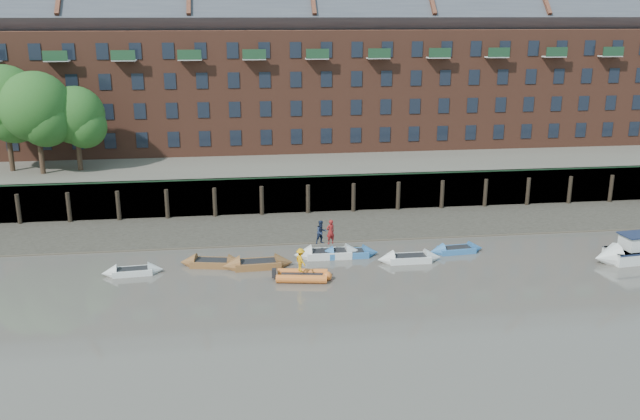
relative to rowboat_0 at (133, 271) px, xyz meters
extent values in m
plane|color=#59534C|center=(15.27, -9.24, -0.21)|extent=(220.00, 220.00, 0.00)
cube|color=#3D382F|center=(15.27, 8.76, -0.21)|extent=(110.00, 8.00, 0.50)
cube|color=#4C4336|center=(15.27, 5.36, -0.21)|extent=(110.00, 1.60, 0.10)
cube|color=#2D2A26|center=(15.27, 13.16, 1.39)|extent=(110.00, 0.80, 3.20)
cylinder|color=black|center=(-10.73, 12.51, 1.09)|extent=(0.36, 0.36, 2.60)
cylinder|color=black|center=(-6.73, 12.51, 1.09)|extent=(0.36, 0.36, 2.60)
cylinder|color=black|center=(-2.73, 12.51, 1.09)|extent=(0.36, 0.36, 2.60)
cylinder|color=black|center=(1.27, 12.51, 1.09)|extent=(0.36, 0.36, 2.60)
cylinder|color=black|center=(5.27, 12.51, 1.09)|extent=(0.36, 0.36, 2.60)
cylinder|color=black|center=(9.27, 12.51, 1.09)|extent=(0.36, 0.36, 2.60)
cylinder|color=black|center=(13.27, 12.51, 1.09)|extent=(0.36, 0.36, 2.60)
cylinder|color=black|center=(17.27, 12.51, 1.09)|extent=(0.36, 0.36, 2.60)
cylinder|color=black|center=(21.27, 12.51, 1.09)|extent=(0.36, 0.36, 2.60)
cylinder|color=black|center=(25.27, 12.51, 1.09)|extent=(0.36, 0.36, 2.60)
cylinder|color=black|center=(29.27, 12.51, 1.09)|extent=(0.36, 0.36, 2.60)
cylinder|color=black|center=(33.27, 12.51, 1.09)|extent=(0.36, 0.36, 2.60)
cylinder|color=black|center=(37.27, 12.51, 1.09)|extent=(0.36, 0.36, 2.60)
cylinder|color=black|center=(41.27, 12.51, 1.09)|extent=(0.36, 0.36, 2.60)
cube|color=#264C2D|center=(15.27, 12.86, 3.04)|extent=(110.00, 0.06, 0.10)
cube|color=#5E594D|center=(15.27, 26.76, 1.39)|extent=(110.00, 28.00, 3.20)
cube|color=brown|center=(15.27, 27.76, 8.99)|extent=(80.00, 10.00, 12.00)
cube|color=#42444C|center=(15.27, 27.76, 16.19)|extent=(80.60, 15.56, 15.56)
cube|color=black|center=(-13.73, 22.74, 4.79)|extent=(1.10, 0.12, 1.50)
cube|color=black|center=(-10.73, 22.74, 4.79)|extent=(1.10, 0.12, 1.50)
cube|color=black|center=(-7.73, 22.74, 4.79)|extent=(1.10, 0.12, 1.50)
cube|color=black|center=(-4.73, 22.74, 4.79)|extent=(1.10, 0.12, 1.50)
cube|color=black|center=(-1.73, 22.74, 4.79)|extent=(1.10, 0.12, 1.50)
cube|color=black|center=(1.27, 22.74, 4.79)|extent=(1.10, 0.12, 1.50)
cube|color=black|center=(4.27, 22.74, 4.79)|extent=(1.10, 0.12, 1.50)
cube|color=black|center=(7.27, 22.74, 4.79)|extent=(1.10, 0.12, 1.50)
cube|color=black|center=(10.27, 22.74, 4.79)|extent=(1.10, 0.12, 1.50)
cube|color=black|center=(13.27, 22.74, 4.79)|extent=(1.10, 0.12, 1.50)
cube|color=black|center=(16.27, 22.74, 4.79)|extent=(1.10, 0.12, 1.50)
cube|color=black|center=(19.27, 22.74, 4.79)|extent=(1.10, 0.12, 1.50)
cube|color=black|center=(22.27, 22.74, 4.79)|extent=(1.10, 0.12, 1.50)
cube|color=black|center=(25.27, 22.74, 4.79)|extent=(1.10, 0.12, 1.50)
cube|color=black|center=(28.27, 22.74, 4.79)|extent=(1.10, 0.12, 1.50)
cube|color=black|center=(31.27, 22.74, 4.79)|extent=(1.10, 0.12, 1.50)
cube|color=black|center=(34.27, 22.74, 4.79)|extent=(1.10, 0.12, 1.50)
cube|color=black|center=(37.27, 22.74, 4.79)|extent=(1.10, 0.12, 1.50)
cube|color=black|center=(40.27, 22.74, 4.79)|extent=(1.10, 0.12, 1.50)
cube|color=black|center=(43.27, 22.74, 4.79)|extent=(1.10, 0.12, 1.50)
cube|color=black|center=(46.27, 22.74, 4.79)|extent=(1.10, 0.12, 1.50)
cube|color=black|center=(49.27, 22.74, 4.79)|extent=(1.10, 0.12, 1.50)
cube|color=black|center=(-13.73, 22.74, 7.59)|extent=(1.10, 0.12, 1.50)
cube|color=black|center=(-10.73, 22.74, 7.59)|extent=(1.10, 0.12, 1.50)
cube|color=black|center=(-7.73, 22.74, 7.59)|extent=(1.10, 0.12, 1.50)
cube|color=black|center=(-4.73, 22.74, 7.59)|extent=(1.10, 0.12, 1.50)
cube|color=black|center=(-1.73, 22.74, 7.59)|extent=(1.10, 0.12, 1.50)
cube|color=black|center=(1.27, 22.74, 7.59)|extent=(1.10, 0.12, 1.50)
cube|color=black|center=(4.27, 22.74, 7.59)|extent=(1.10, 0.12, 1.50)
cube|color=black|center=(7.27, 22.74, 7.59)|extent=(1.10, 0.12, 1.50)
cube|color=black|center=(10.27, 22.74, 7.59)|extent=(1.10, 0.12, 1.50)
cube|color=black|center=(13.27, 22.74, 7.59)|extent=(1.10, 0.12, 1.50)
cube|color=black|center=(16.27, 22.74, 7.59)|extent=(1.10, 0.12, 1.50)
cube|color=black|center=(19.27, 22.74, 7.59)|extent=(1.10, 0.12, 1.50)
cube|color=black|center=(22.27, 22.74, 7.59)|extent=(1.10, 0.12, 1.50)
cube|color=black|center=(25.27, 22.74, 7.59)|extent=(1.10, 0.12, 1.50)
cube|color=black|center=(28.27, 22.74, 7.59)|extent=(1.10, 0.12, 1.50)
cube|color=black|center=(31.27, 22.74, 7.59)|extent=(1.10, 0.12, 1.50)
cube|color=black|center=(34.27, 22.74, 7.59)|extent=(1.10, 0.12, 1.50)
cube|color=black|center=(37.27, 22.74, 7.59)|extent=(1.10, 0.12, 1.50)
cube|color=black|center=(40.27, 22.74, 7.59)|extent=(1.10, 0.12, 1.50)
cube|color=black|center=(43.27, 22.74, 7.59)|extent=(1.10, 0.12, 1.50)
cube|color=black|center=(46.27, 22.74, 7.59)|extent=(1.10, 0.12, 1.50)
cube|color=black|center=(49.27, 22.74, 7.59)|extent=(1.10, 0.12, 1.50)
cube|color=black|center=(-13.73, 22.74, 10.39)|extent=(1.10, 0.12, 1.50)
cube|color=black|center=(-10.73, 22.74, 10.39)|extent=(1.10, 0.12, 1.50)
cube|color=black|center=(-7.73, 22.74, 10.39)|extent=(1.10, 0.12, 1.50)
cube|color=black|center=(-4.73, 22.74, 10.39)|extent=(1.10, 0.12, 1.50)
cube|color=black|center=(-1.73, 22.74, 10.39)|extent=(1.10, 0.12, 1.50)
cube|color=black|center=(1.27, 22.74, 10.39)|extent=(1.10, 0.12, 1.50)
cube|color=black|center=(4.27, 22.74, 10.39)|extent=(1.10, 0.12, 1.50)
cube|color=black|center=(7.27, 22.74, 10.39)|extent=(1.10, 0.12, 1.50)
cube|color=black|center=(10.27, 22.74, 10.39)|extent=(1.10, 0.12, 1.50)
cube|color=black|center=(13.27, 22.74, 10.39)|extent=(1.10, 0.12, 1.50)
cube|color=black|center=(16.27, 22.74, 10.39)|extent=(1.10, 0.12, 1.50)
cube|color=black|center=(19.27, 22.74, 10.39)|extent=(1.10, 0.12, 1.50)
cube|color=black|center=(22.27, 22.74, 10.39)|extent=(1.10, 0.12, 1.50)
cube|color=black|center=(25.27, 22.74, 10.39)|extent=(1.10, 0.12, 1.50)
cube|color=black|center=(28.27, 22.74, 10.39)|extent=(1.10, 0.12, 1.50)
cube|color=black|center=(31.27, 22.74, 10.39)|extent=(1.10, 0.12, 1.50)
cube|color=black|center=(34.27, 22.74, 10.39)|extent=(1.10, 0.12, 1.50)
cube|color=black|center=(37.27, 22.74, 10.39)|extent=(1.10, 0.12, 1.50)
cube|color=black|center=(40.27, 22.74, 10.39)|extent=(1.10, 0.12, 1.50)
cube|color=black|center=(43.27, 22.74, 10.39)|extent=(1.10, 0.12, 1.50)
cube|color=black|center=(46.27, 22.74, 10.39)|extent=(1.10, 0.12, 1.50)
cube|color=black|center=(-13.73, 22.74, 13.19)|extent=(1.10, 0.12, 1.50)
cube|color=black|center=(-10.73, 22.74, 13.19)|extent=(1.10, 0.12, 1.50)
cube|color=black|center=(-7.73, 22.74, 13.19)|extent=(1.10, 0.12, 1.50)
cube|color=black|center=(-4.73, 22.74, 13.19)|extent=(1.10, 0.12, 1.50)
cube|color=black|center=(-1.73, 22.74, 13.19)|extent=(1.10, 0.12, 1.50)
cube|color=black|center=(1.27, 22.74, 13.19)|extent=(1.10, 0.12, 1.50)
cube|color=black|center=(4.27, 22.74, 13.19)|extent=(1.10, 0.12, 1.50)
cube|color=black|center=(7.27, 22.74, 13.19)|extent=(1.10, 0.12, 1.50)
cube|color=black|center=(10.27, 22.74, 13.19)|extent=(1.10, 0.12, 1.50)
cube|color=black|center=(13.27, 22.74, 13.19)|extent=(1.10, 0.12, 1.50)
cube|color=black|center=(16.27, 22.74, 13.19)|extent=(1.10, 0.12, 1.50)
cube|color=black|center=(19.27, 22.74, 13.19)|extent=(1.10, 0.12, 1.50)
cube|color=black|center=(22.27, 22.74, 13.19)|extent=(1.10, 0.12, 1.50)
cube|color=black|center=(25.27, 22.74, 13.19)|extent=(1.10, 0.12, 1.50)
cube|color=black|center=(28.27, 22.74, 13.19)|extent=(1.10, 0.12, 1.50)
cube|color=black|center=(31.27, 22.74, 13.19)|extent=(1.10, 0.12, 1.50)
cube|color=black|center=(34.27, 22.74, 13.19)|extent=(1.10, 0.12, 1.50)
cube|color=black|center=(37.27, 22.74, 13.19)|extent=(1.10, 0.12, 1.50)
cube|color=black|center=(40.27, 22.74, 13.19)|extent=(1.10, 0.12, 1.50)
cube|color=black|center=(43.27, 22.74, 13.19)|extent=(1.10, 0.12, 1.50)
cube|color=black|center=(46.27, 22.74, 13.19)|extent=(1.10, 0.12, 1.50)
cylinder|color=#3A281C|center=(-9.73, 17.26, 5.37)|extent=(0.44, 0.44, 4.75)
sphere|color=#285B1F|center=(-9.73, 17.26, 8.88)|extent=(6.08, 6.08, 6.08)
cylinder|color=#3A281C|center=(-6.73, 18.26, 4.99)|extent=(0.44, 0.44, 4.00)
sphere|color=#285B1F|center=(-6.73, 18.26, 7.95)|extent=(5.12, 5.12, 5.12)
cylinder|color=#3A281C|center=(-12.73, 18.76, 5.49)|extent=(0.44, 0.44, 5.00)
sphere|color=#285B1F|center=(-12.73, 18.76, 9.19)|extent=(6.40, 6.40, 6.40)
cube|color=silver|center=(0.00, 0.00, -0.01)|extent=(2.68, 1.38, 0.40)
cone|color=silver|center=(1.51, 0.12, -0.01)|extent=(1.10, 1.25, 1.17)
cone|color=silver|center=(-1.51, -0.12, -0.01)|extent=(1.10, 1.25, 1.17)
cube|color=black|center=(0.00, 0.00, 0.18)|extent=(2.22, 1.05, 0.06)
cube|color=brown|center=(5.27, 0.86, 0.02)|extent=(3.12, 1.87, 0.46)
cone|color=brown|center=(6.94, 0.52, 0.02)|extent=(1.37, 1.52, 1.32)
cone|color=brown|center=(3.60, 1.19, 0.02)|extent=(1.37, 1.52, 1.32)
cube|color=black|center=(5.27, 0.86, 0.23)|extent=(2.58, 1.45, 0.06)
cube|color=brown|center=(8.37, 0.15, 0.04)|extent=(3.20, 1.57, 0.49)
cone|color=brown|center=(10.20, 0.24, 0.04)|extent=(1.29, 1.47, 1.41)
cone|color=brown|center=(6.55, 0.06, 0.04)|extent=(1.29, 1.47, 1.41)
cube|color=black|center=(8.37, 0.15, 0.26)|extent=(2.66, 1.19, 0.06)
cube|color=silver|center=(13.51, 1.57, 0.04)|extent=(3.23, 1.49, 0.50)
cone|color=silver|center=(15.38, 1.55, 0.04)|extent=(1.27, 1.46, 1.45)
cone|color=silver|center=(11.64, 1.60, 0.04)|extent=(1.27, 1.46, 1.45)
cube|color=black|center=(13.51, 1.57, 0.27)|extent=(2.69, 1.12, 0.06)
cube|color=#326BA8|center=(14.91, 1.50, 0.01)|extent=(2.85, 1.31, 0.44)
cone|color=#326BA8|center=(16.57, 1.51, 0.01)|extent=(1.12, 1.29, 1.28)
cone|color=#326BA8|center=(13.26, 1.48, 0.01)|extent=(1.12, 1.29, 1.28)
cube|color=black|center=(14.91, 1.50, 0.22)|extent=(2.38, 0.98, 0.06)
cube|color=silver|center=(19.03, -0.05, 0.02)|extent=(2.94, 1.34, 0.46)
cone|color=silver|center=(20.74, -0.06, 0.02)|extent=(1.15, 1.33, 1.32)
cone|color=silver|center=(17.31, -0.04, 0.02)|extent=(1.15, 1.33, 1.32)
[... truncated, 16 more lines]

